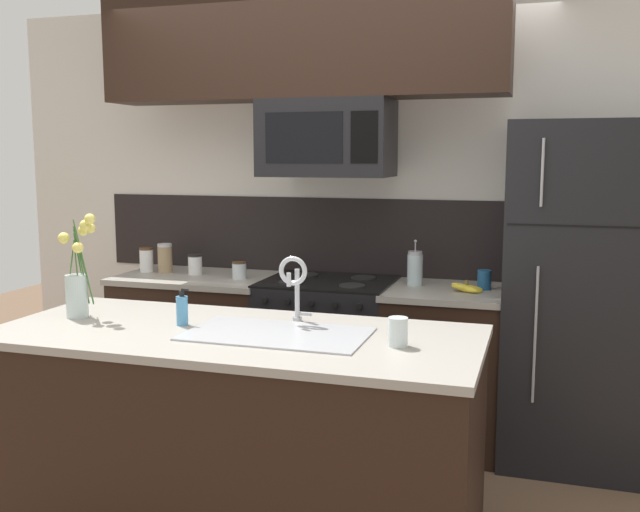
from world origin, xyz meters
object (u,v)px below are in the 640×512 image
Objects in this scene: stove_range at (328,356)px; sink_faucet at (294,280)px; storage_jar_squat at (239,270)px; dish_soap_bottle at (182,310)px; refrigerator at (588,295)px; coffee_tin at (484,280)px; storage_jar_medium at (165,258)px; microwave at (327,138)px; flower_vase at (78,283)px; french_press at (415,268)px; banana_bunch at (467,288)px; storage_jar_short at (195,264)px; storage_jar_tall at (146,260)px; drinking_glass at (398,332)px.

stove_range is 1.23m from sink_faucet.
storage_jar_squat is 1.20m from dish_soap_bottle.
stove_range is at bearing 75.72° from dish_soap_bottle.
coffee_tin is at bearing 176.85° from refrigerator.
storage_jar_medium is 0.56m from storage_jar_squat.
sink_faucet is (0.15, -1.01, -0.64)m from microwave.
flower_vase is (-0.29, -1.17, 0.11)m from storage_jar_squat.
refrigerator is 6.86× the size of french_press.
stove_range is at bearing -179.21° from refrigerator.
banana_bunch is (0.82, -0.06, 0.47)m from stove_range.
storage_jar_short is at bearing 91.85° from flower_vase.
storage_jar_short is 1.37m from dish_soap_bottle.
coffee_tin is (2.00, 0.01, -0.04)m from storage_jar_medium.
banana_bunch is (1.37, -0.02, -0.03)m from storage_jar_squat.
drinking_glass is (1.90, -1.30, -0.02)m from storage_jar_tall.
coffee_tin is at bearing 4.51° from microwave.
drinking_glass is 0.24× the size of flower_vase.
refrigerator is 11.50× the size of storage_jar_tall.
refrigerator reaches higher than dish_soap_bottle.
microwave is 4.51× the size of dish_soap_bottle.
sink_faucet is (0.71, -0.99, 0.15)m from storage_jar_squat.
flower_vase is at bearing 179.93° from dish_soap_bottle.
refrigerator is at bearing 7.22° from banana_bunch.
microwave reaches higher than stove_range.
storage_jar_medium reaches higher than storage_jar_tall.
storage_jar_medium is 1.65m from sink_faucet.
storage_jar_squat is 0.39× the size of french_press.
storage_jar_tall is at bearing 179.95° from refrigerator.
flower_vase is at bearing -103.96° from storage_jar_squat.
microwave is at bearing -170.92° from french_press.
sink_faucet is 2.64× the size of drinking_glass.
storage_jar_tall is 0.60× the size of french_press.
storage_jar_medium is (0.13, 0.01, 0.01)m from storage_jar_tall.
stove_range is at bearing -173.24° from french_press.
microwave is 1.18m from storage_jar_short.
drinking_glass is at bearing -96.72° from banana_bunch.
sink_faucet is at bearing -45.60° from storage_jar_short.
sink_faucet is at bearing -140.88° from refrigerator.
banana_bunch is (1.92, -0.10, -0.07)m from storage_jar_medium.
banana_bunch is at bearing -2.74° from microwave.
storage_jar_tall reaches higher than drinking_glass.
storage_jar_short is at bearing -179.29° from coffee_tin.
storage_jar_short is at bearing 168.62° from storage_jar_squat.
coffee_tin is at bearing 3.18° from stove_range.
microwave is at bearing 54.69° from flower_vase.
storage_jar_tall is 0.85× the size of storage_jar_medium.
flower_vase is at bearing -151.70° from refrigerator.
microwave reaches higher than dish_soap_bottle.
dish_soap_bottle is at bearing -144.90° from refrigerator.
sink_faucet reaches higher than storage_jar_medium.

